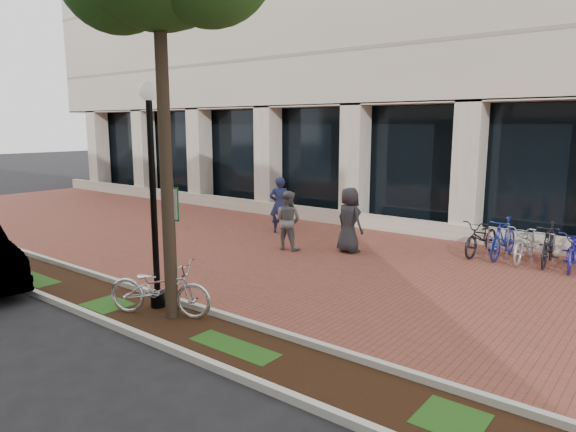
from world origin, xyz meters
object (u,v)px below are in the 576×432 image
Objects in this scene: pedestrian_left at (280,205)px; bike_rack_cluster at (536,243)px; parking_sign at (173,230)px; pedestrian_mid at (288,220)px; locked_bicycle at (160,288)px; pedestrian_right at (349,220)px; lamppost at (153,183)px.

bike_rack_cluster is (7.55, 1.06, -0.41)m from pedestrian_left.
parking_sign is 1.51× the size of pedestrian_mid.
pedestrian_mid reaches higher than locked_bicycle.
locked_bicycle is (-0.13, -0.25, -1.08)m from parking_sign.
pedestrian_right is (0.08, 6.06, -0.70)m from parking_sign.
locked_bicycle is 7.79m from pedestrian_left.
pedestrian_right reaches higher than pedestrian_mid.
locked_bicycle is at bearing -118.75° from bike_rack_cluster.
parking_sign is at bearing -118.82° from bike_rack_cluster.
bike_rack_cluster is at bearing -138.55° from pedestrian_right.
parking_sign is 1.11m from locked_bicycle.
pedestrian_mid is at bearing 96.29° from pedestrian_left.
parking_sign reaches higher than pedestrian_left.
pedestrian_left is 0.52× the size of bike_rack_cluster.
pedestrian_left is 1.02× the size of pedestrian_right.
lamppost reaches higher than pedestrian_mid.
locked_bicycle is 5.67m from pedestrian_mid.
pedestrian_right is at bearing 126.42° from pedestrian_left.
pedestrian_mid is (1.65, -1.68, -0.08)m from pedestrian_left.
parking_sign is 1.26× the size of locked_bicycle.
lamppost reaches higher than locked_bicycle.
lamppost is 6.27m from pedestrian_right.
bike_rack_cluster reaches higher than locked_bicycle.
pedestrian_left is at bearing -171.75° from bike_rack_cluster.
lamppost reaches higher than pedestrian_right.
pedestrian_right is at bearing -155.81° from bike_rack_cluster.
lamppost is at bearing -121.69° from bike_rack_cluster.
lamppost is at bearing 168.39° from parking_sign.
pedestrian_mid is at bearing 45.09° from pedestrian_right.
bike_rack_cluster is (4.57, 8.25, -0.01)m from locked_bicycle.
locked_bicycle is at bearing 95.06° from pedestrian_mid.
pedestrian_left is 2.35m from pedestrian_mid.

